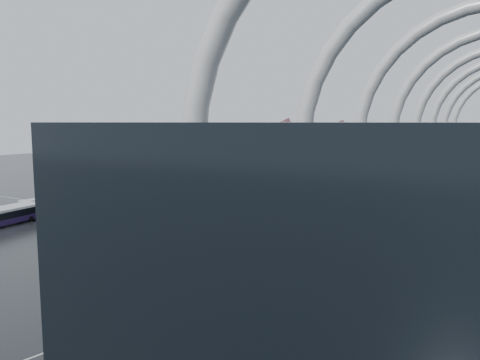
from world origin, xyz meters
The scene contains 24 objects.
ground centered at (0.00, 0.00, 0.00)m, with size 420.00×420.00×0.00m, color black.
lane_marking_near centered at (0.00, -2.00, 0.01)m, with size 120.00×0.25×0.01m, color silver.
lane_marking_mid centered at (0.00, 12.00, 0.01)m, with size 120.00×0.25×0.01m, color silver.
lane_marking_far centered at (0.00, 40.00, 0.01)m, with size 120.00×0.25×0.01m, color silver.
bus_bay_line_south centered at (-24.00, -16.00, 0.01)m, with size 28.00×0.25×0.01m, color silver.
bus_bay_line_north centered at (-24.00, 0.00, 0.01)m, with size 28.00×0.25×0.01m, color silver.
airliner_main centered at (8.44, 28.39, 4.56)m, with size 53.49×46.17×18.22m.
airliner_gate_b centered at (10.87, 81.08, 5.38)m, with size 61.88×55.67×21.51m.
airliner_gate_c centered at (16.05, 123.28, 5.24)m, with size 58.23×52.91×20.97m.
jet_remote_west centered at (-84.67, 49.09, 5.12)m, with size 45.56×36.81×19.82m.
jet_remote_mid centered at (-77.09, 94.82, 5.07)m, with size 45.09×36.46×19.63m.
jet_remote_far centered at (-82.90, 114.57, 5.16)m, with size 45.84×36.94×19.97m.
bus_row_near_a centered at (-29.64, -8.36, 1.66)m, with size 4.39×12.56×3.03m.
bus_row_near_b centered at (-25.53, -9.15, 1.65)m, with size 3.29×12.33×3.01m.
bus_row_near_c centered at (-21.30, -9.02, 1.75)m, with size 4.19×13.18×3.19m.
bus_row_near_d centered at (-17.21, -8.98, 1.88)m, with size 3.45×13.92×3.42m.
bus_row_far_a centered at (-27.06, -19.89, 1.69)m, with size 3.88×12.69×3.08m.
bus_row_far_b centered at (-23.46, -21.96, 1.81)m, with size 4.98×13.66×3.29m.
van_curve_b centered at (15.37, -36.69, 0.88)m, with size 2.08×5.18×1.76m, color white.
van_curve_c centered at (28.52, -34.39, 0.80)m, with size 1.69×4.86×1.60m, color white.
floodlight_mast centered at (-4.44, 13.93, 18.09)m, with size 2.20×2.20×28.76m.
gse_cart_belly_a centered at (23.55, 19.87, 0.53)m, with size 1.95×1.15×1.06m, color #AA6B16.
gse_cart_belly_c centered at (6.40, 17.35, 0.68)m, with size 2.49×1.47×1.36m, color #AA6B16.
gse_cart_belly_e centered at (12.76, 31.29, 0.64)m, with size 2.33×1.38×1.27m, color #AA6B16.
Camera 1 is at (62.19, -74.51, 20.02)m, focal length 35.00 mm.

